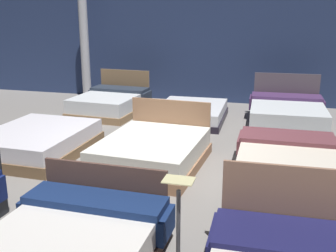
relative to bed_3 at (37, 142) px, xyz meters
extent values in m
cube|color=gray|center=(2.22, 0.05, -0.23)|extent=(18.00, 18.00, 0.02)
cube|color=navy|center=(2.22, 5.21, 1.53)|extent=(18.00, 0.06, 3.50)
cube|color=brown|center=(2.25, -2.05, 0.18)|extent=(1.52, 0.05, 0.79)
cube|color=navy|center=(2.25, -2.32, 0.24)|extent=(1.60, 0.48, 0.08)
cube|color=navy|center=(1.43, -2.31, 0.06)|extent=(0.09, 0.47, 0.28)
cube|color=navy|center=(3.07, -2.32, 0.06)|extent=(0.09, 0.47, 0.28)
cube|color=#976C53|center=(4.41, -2.11, 0.28)|extent=(1.57, 0.09, 1.01)
cube|color=#1A1A4A|center=(4.42, -2.48, 0.24)|extent=(1.66, 0.73, 0.05)
cube|color=#1A1A4A|center=(3.60, -2.51, 0.10)|extent=(0.08, 0.68, 0.21)
cube|color=brown|center=(0.00, 0.00, -0.13)|extent=(1.70, 2.12, 0.19)
cube|color=white|center=(0.00, 0.00, 0.10)|extent=(1.64, 2.06, 0.26)
cube|color=#956A4C|center=(2.18, -0.03, -0.14)|extent=(1.71, 2.08, 0.17)
cube|color=white|center=(2.18, -0.03, 0.10)|extent=(1.64, 2.01, 0.30)
cube|color=#956A4C|center=(2.24, 0.96, 0.24)|extent=(1.51, 0.12, 0.92)
cube|color=black|center=(4.34, -0.03, -0.15)|extent=(1.55, 2.10, 0.15)
cube|color=silver|center=(4.34, -0.03, 0.08)|extent=(1.49, 2.04, 0.31)
cube|color=brown|center=(4.33, 0.62, 0.27)|extent=(1.51, 0.75, 0.07)
cube|color=brown|center=(3.57, 0.61, 0.11)|extent=(0.08, 0.73, 0.24)
cube|color=brown|center=(5.10, 0.62, 0.11)|extent=(0.08, 0.73, 0.24)
cube|color=#906D4A|center=(0.09, 3.06, -0.14)|extent=(1.60, 2.00, 0.17)
cube|color=white|center=(0.09, 3.06, 0.11)|extent=(1.54, 1.94, 0.32)
cube|color=#906D4A|center=(0.14, 4.01, 0.27)|extent=(1.40, 0.12, 0.99)
cube|color=#27303F|center=(0.13, 3.69, 0.30)|extent=(1.50, 0.67, 0.07)
cube|color=#27303F|center=(-0.63, 3.74, 0.15)|extent=(0.11, 0.58, 0.23)
cube|color=#27303F|center=(0.88, 3.65, 0.15)|extent=(0.11, 0.58, 0.23)
cube|color=black|center=(2.21, 2.97, -0.15)|extent=(1.59, 1.97, 0.15)
cube|color=silver|center=(2.21, 2.97, 0.04)|extent=(1.53, 1.90, 0.23)
cube|color=#594E55|center=(4.37, 2.98, -0.12)|extent=(1.69, 2.12, 0.20)
cube|color=silver|center=(4.37, 2.98, 0.14)|extent=(1.63, 2.06, 0.31)
cube|color=#594E55|center=(4.33, 4.01, 0.30)|extent=(1.53, 0.09, 1.05)
cube|color=#452B55|center=(4.34, 3.68, 0.33)|extent=(1.62, 0.65, 0.07)
cube|color=#452B55|center=(3.53, 3.65, 0.16)|extent=(0.09, 0.60, 0.27)
cube|color=#452B55|center=(5.16, 3.71, 0.16)|extent=(0.09, 0.60, 0.27)
cylinder|color=#3F3F44|center=(3.31, -2.77, 0.24)|extent=(0.04, 0.04, 0.92)
cube|color=beige|center=(3.31, -2.77, 0.80)|extent=(0.28, 0.20, 0.01)
cylinder|color=silver|center=(-1.25, 4.54, 1.53)|extent=(0.25, 0.25, 3.50)
camera|label=1|loc=(4.10, -6.01, 2.26)|focal=42.92mm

